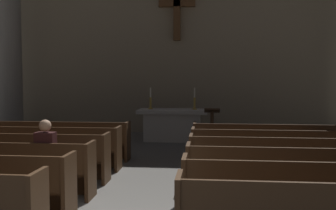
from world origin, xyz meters
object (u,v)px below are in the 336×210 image
Objects in this scene: pew_right_row_4 at (290,162)px; candlestick_left at (151,102)px; lectern at (212,129)px; pew_right_row_5 at (280,152)px; pew_left_row_4 at (16,156)px; pew_left_row_5 at (38,147)px; candlestick_right at (195,102)px; lone_worshipper at (48,156)px; pew_right_row_6 at (272,144)px; altar at (172,124)px; pew_left_row_6 at (56,140)px; column_left_third at (9,32)px; pew_right_row_2 at (321,195)px; pew_right_row_3 at (303,176)px.

candlestick_left is (-3.31, 5.13, 0.75)m from pew_right_row_4.
candlestick_left is 0.60× the size of lectern.
pew_right_row_5 is 3.23m from lectern.
pew_left_row_5 is at bearing 90.00° from pew_left_row_4.
lectern is at bearing 45.63° from pew_left_row_4.
candlestick_right is at bearing 57.19° from pew_left_row_4.
candlestick_right reaches higher than lone_worshipper.
altar is (-2.61, 3.11, 0.06)m from pew_right_row_6.
pew_left_row_4 is at bearing -90.00° from pew_left_row_6.
pew_right_row_4 is 10.28m from column_left_third.
candlestick_right reaches higher than lectern.
lectern is at bearing -65.80° from candlestick_right.
pew_right_row_4 is 1.66× the size of altar.
column_left_third reaches higher than pew_right_row_4.
candlestick_left is at bearing 122.81° from pew_right_row_4.
column_left_third is 10.52× the size of candlestick_right.
lone_worshipper is (1.06, -3.00, 0.22)m from pew_left_row_6.
candlestick_right is (-1.91, 7.16, 0.75)m from pew_right_row_2.
altar is at bearing 110.03° from pew_right_row_2.
pew_right_row_3 is at bearing -72.74° from candlestick_right.
pew_right_row_2 and pew_right_row_3 have the same top height.
altar is at bearing 135.92° from lectern.
altar is at bearing -180.00° from candlestick_right.
lone_worshipper is at bearing -70.54° from pew_left_row_6.
pew_right_row_2 is 3.04m from pew_right_row_5.
pew_right_row_3 is at bearing -90.00° from pew_right_row_6.
pew_left_row_5 is at bearing -56.72° from column_left_third.
pew_right_row_3 and pew_right_row_6 have the same top height.
column_left_third is (-8.15, 5.47, 3.05)m from pew_right_row_4.
candlestick_right reaches higher than pew_left_row_4.
pew_right_row_3 is 3.17× the size of lectern.
pew_right_row_4 is (5.22, -1.01, 0.00)m from pew_left_row_5.
lone_worshipper is (3.99, -6.45, -2.83)m from column_left_third.
pew_left_row_5 is 4.83m from lectern.
candlestick_left is at bearing -4.03° from column_left_third.
pew_left_row_4 is at bearing 169.03° from pew_right_row_3.
pew_left_row_6 is 5.33× the size of candlestick_left.
lone_worshipper reaches higher than pew_left_row_5.
candlestick_left is at bearing 114.81° from pew_right_row_2.
candlestick_right is at bearing 121.55° from pew_right_row_6.
altar is 3.20× the size of candlestick_right.
pew_right_row_4 is (0.00, 2.02, 0.00)m from pew_right_row_2.
pew_right_row_4 is at bearing -70.80° from lectern.
lone_worshipper is at bearing 179.47° from pew_right_row_3.
column_left_third is 7.56m from lectern.
pew_left_row_4 is at bearing -169.03° from pew_right_row_5.
pew_right_row_2 is 7.45m from candlestick_right.
pew_right_row_3 is 7.02m from candlestick_left.
altar is at bearing 122.34° from pew_right_row_5.
pew_left_row_6 is at bearing 169.03° from pew_right_row_5.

